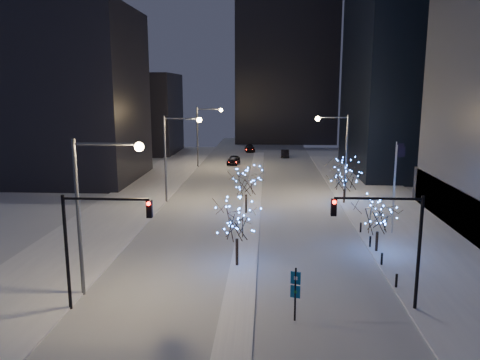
# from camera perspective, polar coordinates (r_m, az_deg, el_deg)

# --- Properties ---
(ground) EXTENTS (160.00, 160.00, 0.00)m
(ground) POSITION_cam_1_polar(r_m,az_deg,el_deg) (28.50, -0.32, -15.96)
(ground) COLOR silver
(ground) RESTS_ON ground
(road) EXTENTS (20.00, 130.00, 0.02)m
(road) POSITION_cam_1_polar(r_m,az_deg,el_deg) (61.74, 1.75, -1.07)
(road) COLOR silver
(road) RESTS_ON ground
(median) EXTENTS (2.00, 80.00, 0.15)m
(median) POSITION_cam_1_polar(r_m,az_deg,el_deg) (56.85, 1.61, -2.06)
(median) COLOR white
(median) RESTS_ON ground
(east_sidewalk) EXTENTS (10.00, 90.00, 0.15)m
(east_sidewalk) POSITION_cam_1_polar(r_m,az_deg,el_deg) (49.00, 19.11, -4.82)
(east_sidewalk) COLOR white
(east_sidewalk) RESTS_ON ground
(west_sidewalk) EXTENTS (8.00, 90.00, 0.15)m
(west_sidewalk) POSITION_cam_1_polar(r_m,az_deg,el_deg) (49.66, -15.18, -4.38)
(west_sidewalk) COLOR white
(west_sidewalk) RESTS_ON ground
(filler_west_near) EXTENTS (22.00, 18.00, 24.00)m
(filler_west_near) POSITION_cam_1_polar(r_m,az_deg,el_deg) (71.76, -21.36, 9.53)
(filler_west_near) COLOR black
(filler_west_near) RESTS_ON ground
(filler_west_far) EXTENTS (18.00, 16.00, 16.00)m
(filler_west_far) POSITION_cam_1_polar(r_m,az_deg,el_deg) (99.39, -12.93, 7.90)
(filler_west_far) COLOR black
(filler_west_far) RESTS_ON ground
(horizon_block) EXTENTS (24.00, 14.00, 42.00)m
(horizon_block) POSITION_cam_1_polar(r_m,az_deg,el_deg) (117.71, 5.64, 14.89)
(horizon_block) COLOR black
(horizon_block) RESTS_ON ground
(street_lamp_w_near) EXTENTS (4.40, 0.56, 10.00)m
(street_lamp_w_near) POSITION_cam_1_polar(r_m,az_deg,el_deg) (30.02, -17.37, -1.87)
(street_lamp_w_near) COLOR #595E66
(street_lamp_w_near) RESTS_ON ground
(street_lamp_w_mid) EXTENTS (4.40, 0.56, 10.00)m
(street_lamp_w_mid) POSITION_cam_1_polar(r_m,az_deg,el_deg) (53.79, -8.04, 4.04)
(street_lamp_w_mid) COLOR #595E66
(street_lamp_w_mid) RESTS_ON ground
(street_lamp_w_far) EXTENTS (4.40, 0.56, 10.00)m
(street_lamp_w_far) POSITION_cam_1_polar(r_m,az_deg,el_deg) (78.33, -4.46, 6.27)
(street_lamp_w_far) COLOR #595E66
(street_lamp_w_far) RESTS_ON ground
(street_lamp_east) EXTENTS (3.90, 0.56, 10.00)m
(street_lamp_east) POSITION_cam_1_polar(r_m,az_deg,el_deg) (56.36, 11.97, 4.17)
(street_lamp_east) COLOR #595E66
(street_lamp_east) RESTS_ON ground
(traffic_signal_west) EXTENTS (5.26, 0.43, 7.00)m
(traffic_signal_west) POSITION_cam_1_polar(r_m,az_deg,el_deg) (28.47, -17.64, -6.20)
(traffic_signal_west) COLOR black
(traffic_signal_west) RESTS_ON ground
(traffic_signal_east) EXTENTS (5.26, 0.43, 7.00)m
(traffic_signal_east) POSITION_cam_1_polar(r_m,az_deg,el_deg) (28.54, 18.14, -6.19)
(traffic_signal_east) COLOR black
(traffic_signal_east) RESTS_ON ground
(flagpoles) EXTENTS (1.35, 2.60, 8.00)m
(flagpoles) POSITION_cam_1_polar(r_m,az_deg,el_deg) (44.93, 18.42, 0.02)
(flagpoles) COLOR silver
(flagpoles) RESTS_ON east_sidewalk
(bollards) EXTENTS (0.16, 12.16, 0.90)m
(bollards) POSITION_cam_1_polar(r_m,az_deg,el_deg) (38.41, 16.21, -8.17)
(bollards) COLOR black
(bollards) RESTS_ON east_sidewalk
(car_near) EXTENTS (2.33, 4.77, 1.57)m
(car_near) POSITION_cam_1_polar(r_m,az_deg,el_deg) (81.64, -0.80, 2.46)
(car_near) COLOR black
(car_near) RESTS_ON ground
(car_mid) EXTENTS (1.64, 4.42, 1.45)m
(car_mid) POSITION_cam_1_polar(r_m,az_deg,el_deg) (91.10, 5.50, 3.26)
(car_mid) COLOR black
(car_mid) RESTS_ON ground
(car_far) EXTENTS (2.54, 5.06, 1.41)m
(car_far) POSITION_cam_1_polar(r_m,az_deg,el_deg) (98.46, 1.20, 3.88)
(car_far) COLOR black
(car_far) RESTS_ON ground
(holiday_tree_median_near) EXTENTS (4.77, 4.77, 5.06)m
(holiday_tree_median_near) POSITION_cam_1_polar(r_m,az_deg,el_deg) (34.06, -0.38, -4.99)
(holiday_tree_median_near) COLOR black
(holiday_tree_median_near) RESTS_ON median
(holiday_tree_median_far) EXTENTS (4.69, 4.69, 4.88)m
(holiday_tree_median_far) POSITION_cam_1_polar(r_m,az_deg,el_deg) (48.56, 0.76, -0.27)
(holiday_tree_median_far) COLOR black
(holiday_tree_median_far) RESTS_ON median
(holiday_tree_plaza_near) EXTENTS (3.65, 3.65, 4.53)m
(holiday_tree_plaza_near) POSITION_cam_1_polar(r_m,az_deg,el_deg) (38.74, 16.50, -4.19)
(holiday_tree_plaza_near) COLOR black
(holiday_tree_plaza_near) RESTS_ON east_sidewalk
(holiday_tree_plaza_far) EXTENTS (4.96, 4.96, 5.03)m
(holiday_tree_plaza_far) POSITION_cam_1_polar(r_m,az_deg,el_deg) (54.29, 12.68, 0.51)
(holiday_tree_plaza_far) COLOR black
(holiday_tree_plaza_far) RESTS_ON east_sidewalk
(wayfinding_sign) EXTENTS (0.56, 0.24, 3.17)m
(wayfinding_sign) POSITION_cam_1_polar(r_m,az_deg,el_deg) (27.06, 6.77, -13.01)
(wayfinding_sign) COLOR black
(wayfinding_sign) RESTS_ON ground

